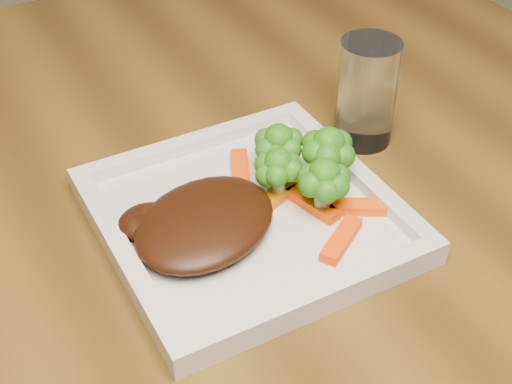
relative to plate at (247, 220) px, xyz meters
name	(u,v)px	position (x,y,z in m)	size (l,w,h in m)	color
plate	(247,220)	(0.00, 0.00, 0.00)	(0.27, 0.27, 0.01)	silver
steak	(205,222)	(-0.05, -0.01, 0.02)	(0.15, 0.11, 0.03)	#331507
broccoli_0	(279,147)	(0.06, 0.04, 0.04)	(0.06, 0.06, 0.07)	#246911
broccoli_1	(328,157)	(0.09, 0.01, 0.04)	(0.06, 0.06, 0.06)	#187012
broccoli_2	(323,188)	(0.07, -0.03, 0.04)	(0.06, 0.06, 0.06)	#1C7613
broccoli_3	(278,172)	(0.04, 0.01, 0.04)	(0.05, 0.05, 0.06)	#286210
carrot_0	(341,239)	(0.06, -0.08, 0.01)	(0.06, 0.02, 0.01)	#FF3E04
carrot_1	(361,207)	(0.10, -0.05, 0.01)	(0.06, 0.02, 0.01)	#FF4B04
carrot_4	(240,171)	(0.02, 0.06, 0.01)	(0.06, 0.02, 0.01)	#FB4004
carrot_5	(313,204)	(0.06, -0.02, 0.01)	(0.06, 0.02, 0.01)	#FF4904
carrot_6	(282,191)	(0.05, 0.01, 0.01)	(0.06, 0.02, 0.01)	#CF6A03
drinking_glass	(366,93)	(0.18, 0.07, 0.05)	(0.07, 0.07, 0.12)	white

